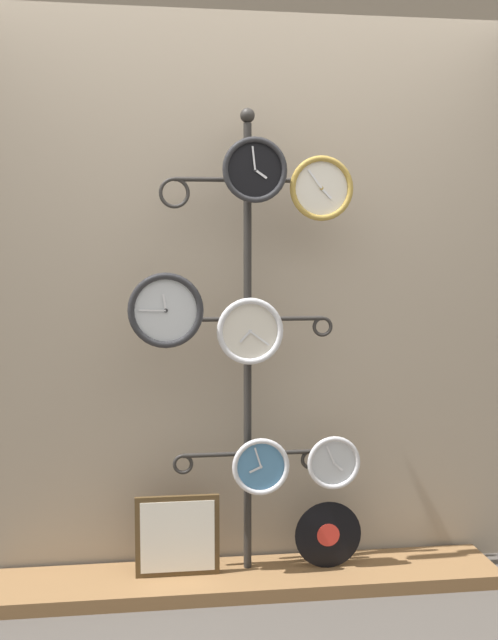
# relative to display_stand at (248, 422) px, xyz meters

# --- Properties ---
(ground_plane) EXTENTS (12.00, 12.00, 0.00)m
(ground_plane) POSITION_rel_display_stand_xyz_m (0.00, -0.41, -0.71)
(ground_plane) COLOR #47423D
(shop_wall) EXTENTS (4.40, 0.04, 2.80)m
(shop_wall) POSITION_rel_display_stand_xyz_m (0.00, 0.16, 0.69)
(shop_wall) COLOR gray
(shop_wall) RESTS_ON ground_plane
(low_shelf) EXTENTS (2.20, 0.36, 0.06)m
(low_shelf) POSITION_rel_display_stand_xyz_m (0.00, -0.06, -0.68)
(low_shelf) COLOR brown
(low_shelf) RESTS_ON ground_plane
(display_stand) EXTENTS (0.75, 0.37, 2.06)m
(display_stand) POSITION_rel_display_stand_xyz_m (0.00, 0.00, 0.00)
(display_stand) COLOR #282623
(display_stand) RESTS_ON ground_plane
(clock_top_center) EXTENTS (0.27, 0.04, 0.27)m
(clock_top_center) POSITION_rel_display_stand_xyz_m (0.02, -0.11, 1.07)
(clock_top_center) COLOR black
(clock_top_right) EXTENTS (0.27, 0.04, 0.27)m
(clock_top_right) POSITION_rel_display_stand_xyz_m (0.30, -0.08, 1.01)
(clock_top_right) COLOR silver
(clock_middle_left) EXTENTS (0.31, 0.04, 0.31)m
(clock_middle_left) POSITION_rel_display_stand_xyz_m (-0.35, -0.10, 0.50)
(clock_middle_left) COLOR silver
(clock_middle_center) EXTENTS (0.28, 0.04, 0.28)m
(clock_middle_center) POSITION_rel_display_stand_xyz_m (-0.00, -0.08, 0.41)
(clock_middle_center) COLOR silver
(clock_bottom_center) EXTENTS (0.25, 0.04, 0.25)m
(clock_bottom_center) POSITION_rel_display_stand_xyz_m (0.04, -0.10, -0.17)
(clock_bottom_center) COLOR #4C84B2
(clock_bottom_right) EXTENTS (0.23, 0.04, 0.23)m
(clock_bottom_right) POSITION_rel_display_stand_xyz_m (0.37, -0.08, -0.17)
(clock_bottom_right) COLOR silver
(vinyl_record) EXTENTS (0.30, 0.01, 0.30)m
(vinyl_record) POSITION_rel_display_stand_xyz_m (0.35, -0.05, -0.50)
(vinyl_record) COLOR black
(vinyl_record) RESTS_ON low_shelf
(picture_frame) EXTENTS (0.36, 0.02, 0.35)m
(picture_frame) POSITION_rel_display_stand_xyz_m (-0.31, -0.05, -0.48)
(picture_frame) COLOR #4C381E
(picture_frame) RESTS_ON low_shelf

